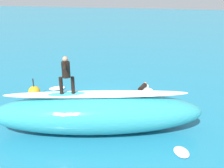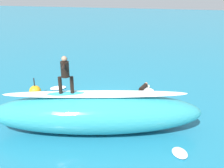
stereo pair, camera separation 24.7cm
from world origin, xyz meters
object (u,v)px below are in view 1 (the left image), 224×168
surfboard_riding (68,94)px  surfer_riding (66,72)px  surfer_paddling (142,88)px  surfboard_paddling (142,90)px  buoy_marker (34,92)px

surfboard_riding → surfer_riding: surfer_riding is taller
surfboard_riding → surfer_paddling: (-2.87, -5.43, -1.67)m
surfboard_riding → surfboard_paddling: bearing=-134.9°
surfer_paddling → surfboard_riding: bearing=167.2°
surfboard_riding → surfboard_paddling: 6.54m
surfboard_riding → surfer_riding: size_ratio=1.18×
surfboard_paddling → surfer_riding: bearing=167.5°
surfboard_riding → buoy_marker: 4.96m
surfer_riding → surfer_paddling: bearing=-135.1°
surfer_riding → surfer_paddling: 6.71m
surfer_riding → surfer_paddling: size_ratio=0.98×
surfer_paddling → buoy_marker: (6.33, 2.23, 0.14)m
surfer_paddling → surfer_riding: bearing=167.2°
surfboard_riding → surfer_paddling: size_ratio=1.16×
surfer_paddling → buoy_marker: bearing=124.5°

